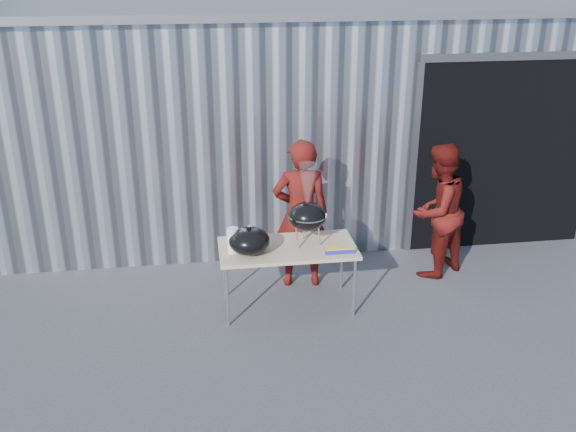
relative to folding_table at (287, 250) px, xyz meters
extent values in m
plane|color=#38383B|center=(-0.24, -0.43, -0.71)|extent=(80.00, 80.00, 0.00)
cube|color=silver|center=(0.56, 4.27, 0.79)|extent=(8.00, 6.00, 3.00)
cube|color=black|center=(3.06, 1.84, 0.54)|extent=(2.40, 1.20, 2.50)
cube|color=#4C4C51|center=(3.06, 1.27, 1.84)|extent=(2.52, 0.08, 0.10)
cube|color=tan|center=(0.00, 0.00, 0.02)|extent=(1.50, 0.75, 0.04)
cylinder|color=silver|center=(-0.69, -0.31, -0.35)|extent=(0.03, 0.03, 0.71)
cylinder|color=silver|center=(0.69, -0.31, -0.35)|extent=(0.03, 0.03, 0.71)
cylinder|color=silver|center=(-0.69, 0.32, -0.35)|extent=(0.03, 0.03, 0.71)
cylinder|color=silver|center=(0.69, 0.32, -0.35)|extent=(0.03, 0.03, 0.71)
ellipsoid|color=black|center=(0.22, 0.03, 0.37)|extent=(0.41, 0.41, 0.31)
cylinder|color=silver|center=(0.22, 0.03, 0.38)|extent=(0.42, 0.42, 0.02)
cylinder|color=silver|center=(0.22, 0.03, 0.40)|extent=(0.40, 0.40, 0.01)
cylinder|color=silver|center=(0.22, 0.17, 0.16)|extent=(0.02, 0.02, 0.24)
cylinder|color=silver|center=(0.10, -0.04, 0.16)|extent=(0.02, 0.02, 0.24)
cylinder|color=silver|center=(0.34, -0.04, 0.16)|extent=(0.02, 0.02, 0.24)
cylinder|color=#CB6448|center=(0.10, 0.03, 0.41)|extent=(0.02, 0.14, 0.02)
cylinder|color=#CB6448|center=(0.13, 0.03, 0.41)|extent=(0.02, 0.14, 0.02)
cylinder|color=#CB6448|center=(0.17, 0.03, 0.41)|extent=(0.02, 0.14, 0.02)
cylinder|color=#CB6448|center=(0.20, 0.03, 0.41)|extent=(0.02, 0.14, 0.02)
cylinder|color=#CB6448|center=(0.24, 0.03, 0.41)|extent=(0.02, 0.14, 0.02)
cylinder|color=#CB6448|center=(0.28, 0.03, 0.41)|extent=(0.02, 0.14, 0.02)
cylinder|color=#CB6448|center=(0.31, 0.03, 0.41)|extent=(0.02, 0.14, 0.02)
cylinder|color=#CB6448|center=(0.35, 0.03, 0.41)|extent=(0.02, 0.14, 0.02)
cone|color=silver|center=(0.22, 0.03, 0.70)|extent=(0.20, 0.20, 0.55)
ellipsoid|color=black|center=(-0.43, -0.10, 0.18)|extent=(0.44, 0.44, 0.29)
cylinder|color=black|center=(-0.43, -0.10, 0.34)|extent=(0.05, 0.05, 0.03)
cylinder|color=white|center=(-0.60, -0.05, 0.18)|extent=(0.12, 0.12, 0.28)
cube|color=white|center=(-0.55, 0.21, 0.09)|extent=(0.20, 0.15, 0.10)
cube|color=#241CB7|center=(0.53, -0.25, 0.07)|extent=(0.32, 0.05, 0.05)
cube|color=yellow|center=(0.53, -0.25, 0.10)|extent=(0.32, 0.05, 0.01)
imported|color=#500F0C|center=(0.23, 0.53, 0.19)|extent=(0.68, 0.47, 1.81)
imported|color=#500F0C|center=(1.92, 0.57, 0.13)|extent=(1.02, 0.96, 1.67)
camera|label=1|loc=(-0.91, -6.29, 3.04)|focal=40.00mm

